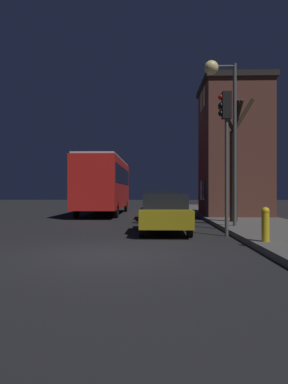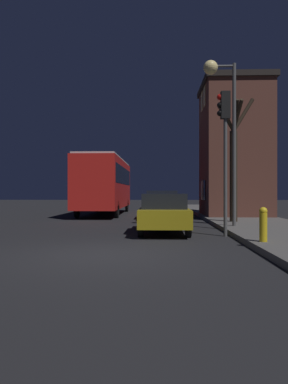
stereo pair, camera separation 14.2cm
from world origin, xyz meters
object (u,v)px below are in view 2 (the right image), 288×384
(bus, at_px, (105,182))
(car_mid_lane, at_px, (162,204))
(streetlamp, at_px, (220,99))
(car_near_lane, at_px, (164,212))
(fire_hydrant, at_px, (263,224))
(traffic_light, at_px, (224,133))
(bare_tree, at_px, (234,160))
(car_far_lane, at_px, (163,201))

(bus, bearing_deg, car_mid_lane, -47.46)
(streetlamp, relative_size, car_near_lane, 1.52)
(streetlamp, height_order, fire_hydrant, streetlamp)
(streetlamp, height_order, bus, streetlamp)
(streetlamp, bearing_deg, fire_hydrant, -85.60)
(traffic_light, relative_size, bare_tree, 0.88)
(car_near_lane, bearing_deg, car_mid_lane, 90.03)
(bare_tree, distance_m, fire_hydrant, 7.01)
(streetlamp, xyz_separation_m, fire_hydrant, (0.35, -4.57, -4.40))
(bus, relative_size, car_far_lane, 2.60)
(car_far_lane, relative_size, fire_hydrant, 4.44)
(traffic_light, bearing_deg, streetlamp, 84.30)
(car_mid_lane, xyz_separation_m, fire_hydrant, (2.55, -10.56, -0.15))
(car_mid_lane, bearing_deg, traffic_light, -75.94)
(streetlamp, height_order, traffic_light, streetlamp)
(car_mid_lane, distance_m, car_far_lane, 7.65)
(traffic_light, relative_size, bus, 0.46)
(bus, relative_size, car_near_lane, 2.50)
(streetlamp, relative_size, car_far_lane, 1.58)
(streetlamp, relative_size, fire_hydrant, 7.03)
(car_near_lane, relative_size, fire_hydrant, 4.63)
(traffic_light, distance_m, car_far_lane, 15.95)
(car_near_lane, xyz_separation_m, fire_hydrant, (2.54, -3.54, -0.09))
(car_near_lane, distance_m, fire_hydrant, 4.36)
(car_near_lane, bearing_deg, car_far_lane, 89.37)
(car_far_lane, bearing_deg, car_near_lane, -90.63)
(traffic_light, xyz_separation_m, car_near_lane, (-1.99, 0.95, -2.68))
(traffic_light, distance_m, fire_hydrant, 3.83)
(bare_tree, bearing_deg, bus, 130.59)
(car_far_lane, distance_m, fire_hydrant, 18.37)
(bare_tree, height_order, bus, bare_tree)
(bus, bearing_deg, car_near_lane, -71.59)
(bus, height_order, fire_hydrant, bus)
(streetlamp, xyz_separation_m, bus, (-5.85, 9.98, -2.90))
(car_near_lane, distance_m, car_mid_lane, 7.02)
(bare_tree, xyz_separation_m, bus, (-6.78, 7.92, -0.71))
(bare_tree, relative_size, car_far_lane, 1.35)
(car_near_lane, height_order, car_far_lane, car_far_lane)
(bus, height_order, car_mid_lane, bus)
(car_mid_lane, bearing_deg, car_near_lane, -89.97)
(streetlamp, distance_m, bare_tree, 3.15)
(traffic_light, xyz_separation_m, bus, (-5.66, 11.96, -1.28))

